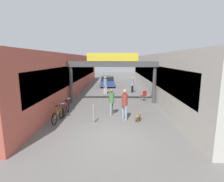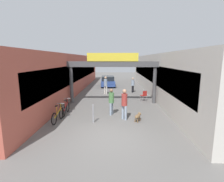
# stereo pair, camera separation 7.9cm
# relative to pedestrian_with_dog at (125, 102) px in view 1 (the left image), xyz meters

# --- Properties ---
(ground_plane) EXTENTS (80.00, 80.00, 0.00)m
(ground_plane) POSITION_rel_pedestrian_with_dog_xyz_m (-0.79, -2.35, -1.05)
(ground_plane) COLOR #605E5B
(storefront_left) EXTENTS (3.00, 26.00, 3.96)m
(storefront_left) POSITION_rel_pedestrian_with_dog_xyz_m (-5.88, 8.65, 0.93)
(storefront_left) COLOR #B25142
(storefront_left) RESTS_ON ground_plane
(storefront_right) EXTENTS (3.00, 26.00, 3.96)m
(storefront_right) POSITION_rel_pedestrian_with_dog_xyz_m (4.31, 8.65, 0.93)
(storefront_right) COLOR beige
(storefront_right) RESTS_ON ground_plane
(arcade_sign_gateway) EXTENTS (7.40, 0.47, 3.99)m
(arcade_sign_gateway) POSITION_rel_pedestrian_with_dog_xyz_m (-0.79, 3.99, 1.79)
(arcade_sign_gateway) COLOR #4C4C4F
(arcade_sign_gateway) RESTS_ON ground_plane
(pedestrian_with_dog) EXTENTS (0.48, 0.48, 1.82)m
(pedestrian_with_dog) POSITION_rel_pedestrian_with_dog_xyz_m (0.00, 0.00, 0.00)
(pedestrian_with_dog) COLOR #8C9EB2
(pedestrian_with_dog) RESTS_ON ground_plane
(pedestrian_companion) EXTENTS (0.44, 0.44, 1.70)m
(pedestrian_companion) POSITION_rel_pedestrian_with_dog_xyz_m (-0.79, 0.90, -0.08)
(pedestrian_companion) COLOR #8C9EB2
(pedestrian_companion) RESTS_ON ground_plane
(pedestrian_carrying_crate) EXTENTS (0.48, 0.48, 1.80)m
(pedestrian_carrying_crate) POSITION_rel_pedestrian_with_dog_xyz_m (-1.60, 7.60, -0.01)
(pedestrian_carrying_crate) COLOR silver
(pedestrian_carrying_crate) RESTS_ON ground_plane
(pedestrian_elderly_walking) EXTENTS (0.46, 0.46, 1.59)m
(pedestrian_elderly_walking) POSITION_rel_pedestrian_with_dog_xyz_m (1.25, 8.63, -0.15)
(pedestrian_elderly_walking) COLOR black
(pedestrian_elderly_walking) RESTS_ON ground_plane
(dog_on_leash) EXTENTS (0.51, 0.67, 0.48)m
(dog_on_leash) POSITION_rel_pedestrian_with_dog_xyz_m (0.78, -0.27, -0.76)
(dog_on_leash) COLOR brown
(dog_on_leash) RESTS_ON ground_plane
(bicycle_orange_nearest) EXTENTS (0.46, 1.69, 0.98)m
(bicycle_orange_nearest) POSITION_rel_pedestrian_with_dog_xyz_m (-3.78, -0.36, -0.61)
(bicycle_orange_nearest) COLOR black
(bicycle_orange_nearest) RESTS_ON ground_plane
(bicycle_red_second) EXTENTS (0.46, 1.69, 0.98)m
(bicycle_red_second) POSITION_rel_pedestrian_with_dog_xyz_m (-3.73, 1.00, -0.61)
(bicycle_red_second) COLOR black
(bicycle_red_second) RESTS_ON ground_plane
(bollard_post_metal) EXTENTS (0.10, 0.10, 1.05)m
(bollard_post_metal) POSITION_rel_pedestrian_with_dog_xyz_m (-1.76, -0.57, -0.52)
(bollard_post_metal) COLOR gray
(bollard_post_metal) RESTS_ON ground_plane
(cafe_chair_red_nearer) EXTENTS (0.54, 0.54, 0.89)m
(cafe_chair_red_nearer) POSITION_rel_pedestrian_with_dog_xyz_m (1.86, 4.67, -0.51)
(cafe_chair_red_nearer) COLOR gray
(cafe_chair_red_nearer) RESTS_ON ground_plane
(parked_car_blue) EXTENTS (2.08, 4.13, 1.33)m
(parked_car_blue) POSITION_rel_pedestrian_with_dog_xyz_m (-1.67, 12.94, -0.41)
(parked_car_blue) COLOR #2D478C
(parked_car_blue) RESTS_ON ground_plane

